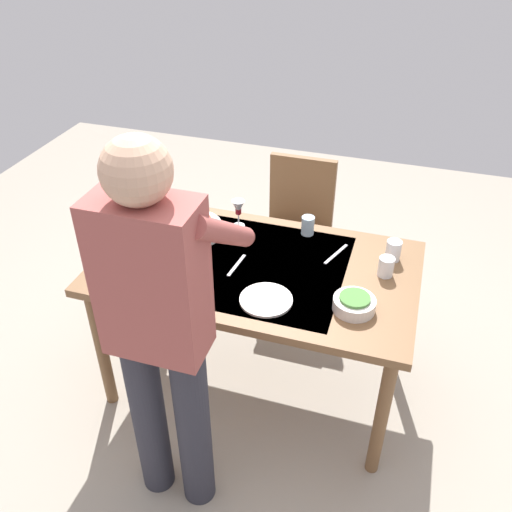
{
  "coord_description": "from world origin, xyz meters",
  "views": [
    {
      "loc": [
        -0.62,
        1.99,
        2.29
      ],
      "look_at": [
        0.0,
        0.0,
        0.83
      ],
      "focal_mm": 38.47,
      "sensor_mm": 36.0,
      "label": 1
    }
  ],
  "objects_px": {
    "water_cup_far_right": "(386,267)",
    "side_bowl_salad": "(354,303)",
    "water_cup_near_right": "(106,263)",
    "water_cup_far_left": "(393,250)",
    "person_server": "(160,325)",
    "chair_near": "(297,223)",
    "side_bowl_bread": "(139,239)",
    "dining_table": "(256,279)",
    "wine_bottle": "(194,276)",
    "wine_glass_left": "(238,209)",
    "serving_bowl_pasta": "(192,228)",
    "dinner_plate_near": "(266,300)",
    "water_cup_near_left": "(308,226)"
  },
  "relations": [
    {
      "from": "side_bowl_salad",
      "to": "person_server",
      "type": "bearing_deg",
      "value": 39.26
    },
    {
      "from": "dining_table",
      "to": "side_bowl_bread",
      "type": "distance_m",
      "value": 0.61
    },
    {
      "from": "water_cup_far_right",
      "to": "dinner_plate_near",
      "type": "relative_size",
      "value": 0.4
    },
    {
      "from": "chair_near",
      "to": "water_cup_far_right",
      "type": "bearing_deg",
      "value": 129.07
    },
    {
      "from": "wine_glass_left",
      "to": "side_bowl_salad",
      "type": "distance_m",
      "value": 0.83
    },
    {
      "from": "wine_glass_left",
      "to": "dinner_plate_near",
      "type": "distance_m",
      "value": 0.63
    },
    {
      "from": "chair_near",
      "to": "person_server",
      "type": "relative_size",
      "value": 0.54
    },
    {
      "from": "side_bowl_bread",
      "to": "dining_table",
      "type": "bearing_deg",
      "value": -178.77
    },
    {
      "from": "water_cup_near_right",
      "to": "side_bowl_salad",
      "type": "xyz_separation_m",
      "value": [
        -1.12,
        -0.08,
        -0.02
      ]
    },
    {
      "from": "dinner_plate_near",
      "to": "water_cup_near_left",
      "type": "bearing_deg",
      "value": -94.8
    },
    {
      "from": "chair_near",
      "to": "serving_bowl_pasta",
      "type": "distance_m",
      "value": 0.82
    },
    {
      "from": "dining_table",
      "to": "person_server",
      "type": "relative_size",
      "value": 0.89
    },
    {
      "from": "water_cup_near_right",
      "to": "side_bowl_bread",
      "type": "relative_size",
      "value": 0.68
    },
    {
      "from": "wine_glass_left",
      "to": "water_cup_near_right",
      "type": "xyz_separation_m",
      "value": [
        0.44,
        0.56,
        -0.05
      ]
    },
    {
      "from": "dining_table",
      "to": "wine_bottle",
      "type": "bearing_deg",
      "value": 59.22
    },
    {
      "from": "chair_near",
      "to": "serving_bowl_pasta",
      "type": "height_order",
      "value": "chair_near"
    },
    {
      "from": "person_server",
      "to": "water_cup_far_left",
      "type": "distance_m",
      "value": 1.2
    },
    {
      "from": "water_cup_far_left",
      "to": "side_bowl_bread",
      "type": "distance_m",
      "value": 1.23
    },
    {
      "from": "wine_bottle",
      "to": "wine_glass_left",
      "type": "distance_m",
      "value": 0.6
    },
    {
      "from": "side_bowl_bread",
      "to": "dinner_plate_near",
      "type": "bearing_deg",
      "value": 162.51
    },
    {
      "from": "wine_glass_left",
      "to": "water_cup_far_right",
      "type": "xyz_separation_m",
      "value": [
        -0.77,
        0.2,
        -0.06
      ]
    },
    {
      "from": "water_cup_far_left",
      "to": "water_cup_far_right",
      "type": "xyz_separation_m",
      "value": [
        0.02,
        0.14,
        -0.0
      ]
    },
    {
      "from": "water_cup_near_right",
      "to": "water_cup_far_left",
      "type": "relative_size",
      "value": 1.08
    },
    {
      "from": "dinner_plate_near",
      "to": "wine_bottle",
      "type": "bearing_deg",
      "value": 12.06
    },
    {
      "from": "water_cup_far_left",
      "to": "dinner_plate_near",
      "type": "relative_size",
      "value": 0.44
    },
    {
      "from": "water_cup_near_left",
      "to": "wine_bottle",
      "type": "bearing_deg",
      "value": 61.3
    },
    {
      "from": "water_cup_far_left",
      "to": "water_cup_far_right",
      "type": "relative_size",
      "value": 1.08
    },
    {
      "from": "person_server",
      "to": "serving_bowl_pasta",
      "type": "height_order",
      "value": "person_server"
    },
    {
      "from": "water_cup_far_right",
      "to": "side_bowl_salad",
      "type": "distance_m",
      "value": 0.3
    },
    {
      "from": "wine_bottle",
      "to": "water_cup_near_right",
      "type": "relative_size",
      "value": 2.74
    },
    {
      "from": "side_bowl_bread",
      "to": "serving_bowl_pasta",
      "type": "bearing_deg",
      "value": -140.32
    },
    {
      "from": "wine_bottle",
      "to": "side_bowl_salad",
      "type": "bearing_deg",
      "value": -169.69
    },
    {
      "from": "water_cup_near_left",
      "to": "serving_bowl_pasta",
      "type": "bearing_deg",
      "value": 17.35
    },
    {
      "from": "chair_near",
      "to": "person_server",
      "type": "height_order",
      "value": "person_server"
    },
    {
      "from": "wine_glass_left",
      "to": "water_cup_far_right",
      "type": "relative_size",
      "value": 1.63
    },
    {
      "from": "side_bowl_salad",
      "to": "water_cup_near_left",
      "type": "bearing_deg",
      "value": -58.29
    },
    {
      "from": "chair_near",
      "to": "side_bowl_bread",
      "type": "bearing_deg",
      "value": 53.87
    },
    {
      "from": "water_cup_far_left",
      "to": "dinner_plate_near",
      "type": "distance_m",
      "value": 0.68
    },
    {
      "from": "chair_near",
      "to": "water_cup_far_right",
      "type": "relative_size",
      "value": 9.81
    },
    {
      "from": "wine_bottle",
      "to": "side_bowl_bread",
      "type": "distance_m",
      "value": 0.52
    },
    {
      "from": "serving_bowl_pasta",
      "to": "side_bowl_salad",
      "type": "bearing_deg",
      "value": 158.63
    },
    {
      "from": "dining_table",
      "to": "side_bowl_bread",
      "type": "height_order",
      "value": "side_bowl_bread"
    },
    {
      "from": "wine_bottle",
      "to": "dinner_plate_near",
      "type": "distance_m",
      "value": 0.33
    },
    {
      "from": "person_server",
      "to": "water_cup_near_left",
      "type": "bearing_deg",
      "value": -106.68
    },
    {
      "from": "water_cup_near_right",
      "to": "water_cup_far_right",
      "type": "distance_m",
      "value": 1.27
    },
    {
      "from": "person_server",
      "to": "side_bowl_salad",
      "type": "bearing_deg",
      "value": -140.74
    },
    {
      "from": "person_server",
      "to": "wine_bottle",
      "type": "xyz_separation_m",
      "value": [
        0.04,
        -0.39,
        -0.08
      ]
    },
    {
      "from": "water_cup_near_right",
      "to": "water_cup_far_left",
      "type": "distance_m",
      "value": 1.33
    },
    {
      "from": "side_bowl_salad",
      "to": "water_cup_far_right",
      "type": "bearing_deg",
      "value": -108.97
    },
    {
      "from": "chair_near",
      "to": "water_cup_near_right",
      "type": "distance_m",
      "value": 1.29
    }
  ]
}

